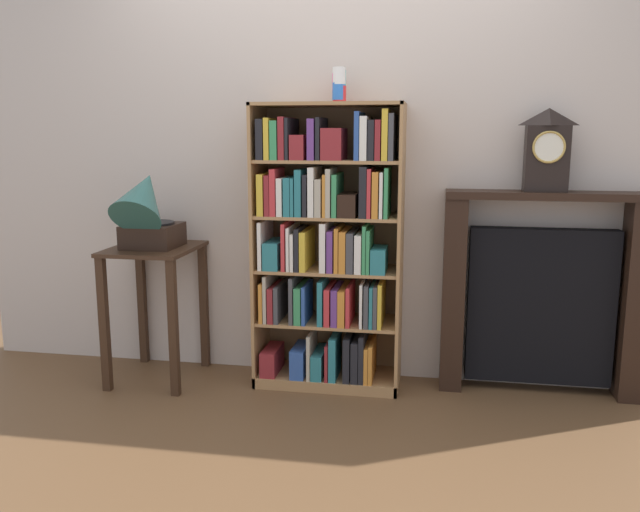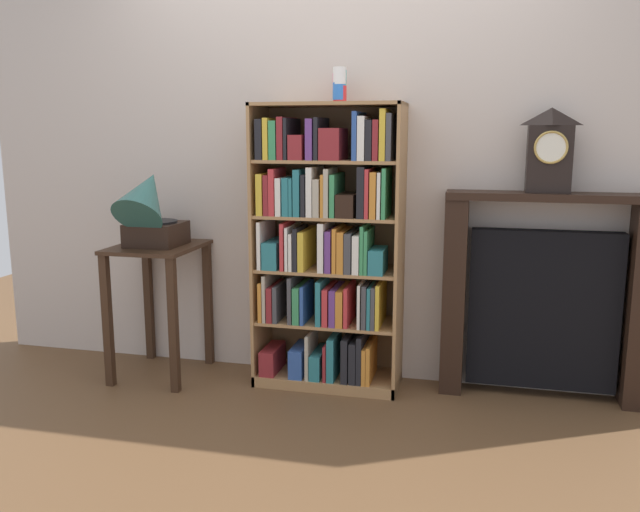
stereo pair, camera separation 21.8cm
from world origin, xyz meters
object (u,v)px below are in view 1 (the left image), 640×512
object	(u,v)px
side_table_left	(155,283)
mantel_clock	(547,150)
fireplace_mantel	(541,295)
cup_stack	(339,85)
bookshelf	(327,250)
gramophone	(146,209)

from	to	relation	value
side_table_left	mantel_clock	bearing A→B (deg)	4.32
fireplace_mantel	cup_stack	bearing A→B (deg)	-178.05
bookshelf	fireplace_mantel	size ratio (longest dim) A/B	1.41
mantel_clock	side_table_left	bearing A→B (deg)	-175.68
bookshelf	mantel_clock	distance (m)	1.27
cup_stack	gramophone	bearing A→B (deg)	-168.30
bookshelf	side_table_left	distance (m)	1.01
gramophone	mantel_clock	bearing A→B (deg)	6.25
cup_stack	side_table_left	bearing A→B (deg)	-172.15
mantel_clock	bookshelf	bearing A→B (deg)	-176.09
side_table_left	gramophone	distance (m)	0.44
fireplace_mantel	mantel_clock	world-z (taller)	mantel_clock
gramophone	side_table_left	bearing A→B (deg)	90.00
cup_stack	mantel_clock	size ratio (longest dim) A/B	0.44
fireplace_mantel	mantel_clock	size ratio (longest dim) A/B	2.59
bookshelf	side_table_left	world-z (taller)	bookshelf
fireplace_mantel	mantel_clock	bearing A→B (deg)	-134.17
side_table_left	mantel_clock	size ratio (longest dim) A/B	1.81
gramophone	mantel_clock	world-z (taller)	mantel_clock
mantel_clock	fireplace_mantel	bearing A→B (deg)	45.83
gramophone	mantel_clock	xyz separation A→B (m)	(2.12, 0.23, 0.32)
side_table_left	gramophone	world-z (taller)	gramophone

